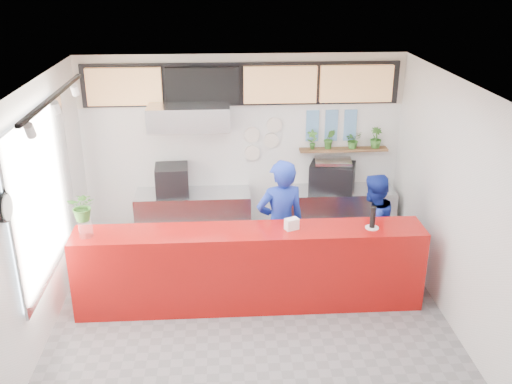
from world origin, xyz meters
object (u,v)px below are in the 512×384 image
(staff_center, at_px, (281,225))
(pepper_mill, at_px, (373,217))
(panini_oven, at_px, (172,180))
(staff_right, at_px, (371,227))
(espresso_machine, at_px, (332,177))
(service_counter, at_px, (250,268))

(staff_center, bearing_deg, pepper_mill, 142.94)
(panini_oven, height_order, staff_right, staff_right)
(staff_center, xyz_separation_m, pepper_mill, (1.12, -0.52, 0.32))
(espresso_machine, xyz_separation_m, staff_right, (0.35, -1.18, -0.33))
(panini_oven, xyz_separation_m, pepper_mill, (2.68, -1.84, 0.13))
(pepper_mill, bearing_deg, panini_oven, 145.54)
(service_counter, distance_m, panini_oven, 2.19)
(service_counter, relative_size, panini_oven, 8.98)
(panini_oven, bearing_deg, service_counter, -61.77)
(espresso_machine, xyz_separation_m, pepper_mill, (0.17, -1.84, 0.14))
(staff_right, bearing_deg, espresso_machine, -104.93)
(pepper_mill, bearing_deg, staff_center, 155.06)
(espresso_machine, bearing_deg, pepper_mill, -67.18)
(staff_right, relative_size, pepper_mill, 5.58)
(panini_oven, height_order, staff_center, staff_center)
(panini_oven, bearing_deg, staff_center, -43.66)
(service_counter, distance_m, staff_center, 0.76)
(espresso_machine, height_order, pepper_mill, pepper_mill)
(staff_right, bearing_deg, pepper_mill, 42.95)
(pepper_mill, bearing_deg, service_counter, 178.59)
(service_counter, bearing_deg, panini_oven, 121.70)
(pepper_mill, bearing_deg, espresso_machine, 95.19)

